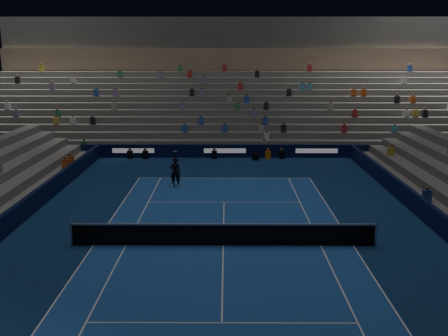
% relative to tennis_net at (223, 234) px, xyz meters
% --- Properties ---
extents(ground, '(90.00, 90.00, 0.00)m').
position_rel_tennis_net_xyz_m(ground, '(0.00, 0.00, -0.50)').
color(ground, navy).
rests_on(ground, ground).
extents(court_surface, '(10.97, 23.77, 0.01)m').
position_rel_tennis_net_xyz_m(court_surface, '(0.00, 0.00, -0.50)').
color(court_surface, '#1B4999').
rests_on(court_surface, ground).
extents(sponsor_barrier_far, '(44.00, 0.25, 1.00)m').
position_rel_tennis_net_xyz_m(sponsor_barrier_far, '(0.00, 18.50, -0.00)').
color(sponsor_barrier_far, black).
rests_on(sponsor_barrier_far, ground).
extents(grandstand_main, '(44.00, 15.20, 11.20)m').
position_rel_tennis_net_xyz_m(grandstand_main, '(0.00, 27.90, 2.87)').
color(grandstand_main, '#5E5E5A').
rests_on(grandstand_main, ground).
extents(tennis_net, '(12.90, 0.10, 1.10)m').
position_rel_tennis_net_xyz_m(tennis_net, '(0.00, 0.00, 0.00)').
color(tennis_net, '#B2B2B7').
rests_on(tennis_net, ground).
extents(tennis_player, '(0.71, 0.53, 1.78)m').
position_rel_tennis_net_xyz_m(tennis_player, '(-2.95, 9.79, 0.39)').
color(tennis_player, black).
rests_on(tennis_player, ground).
extents(broadcast_camera, '(0.55, 0.91, 0.54)m').
position_rel_tennis_net_xyz_m(broadcast_camera, '(2.31, 17.55, -0.22)').
color(broadcast_camera, black).
rests_on(broadcast_camera, ground).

